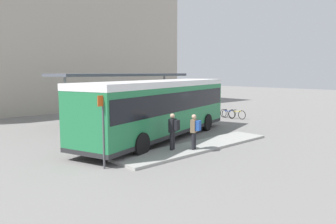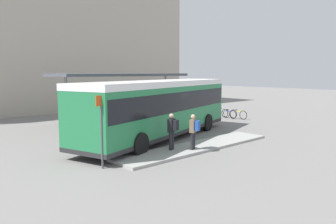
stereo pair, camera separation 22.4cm
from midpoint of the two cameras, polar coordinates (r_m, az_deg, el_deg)
name	(u,v)px [view 2 (the right image)]	position (r m, az deg, el deg)	size (l,w,h in m)	color
ground_plane	(160,139)	(18.16, -1.02, -4.67)	(120.00, 120.00, 0.00)	slate
curb_island	(198,147)	(16.05, 5.59, -6.03)	(9.13, 1.80, 0.12)	#9E9E99
city_bus	(160,105)	(17.89, -1.02, 1.21)	(12.07, 5.92, 3.20)	#237A47
pedestrian_waiting	(194,129)	(15.03, 4.96, -3.05)	(0.48, 0.51, 1.63)	#232328
pedestrian_companion	(172,129)	(14.91, 1.19, -3.00)	(0.48, 0.52, 1.67)	#232328
bicycle_yellow	(238,114)	(26.37, 12.38, -0.40)	(0.48, 1.67, 0.72)	black
bicycle_blue	(229,114)	(26.63, 10.78, -0.31)	(0.48, 1.61, 0.70)	black
bicycle_white	(222,113)	(27.18, 9.68, -0.15)	(0.48, 1.59, 0.69)	black
station_shelter	(122,76)	(23.31, -7.80, 6.31)	(9.81, 3.37, 3.57)	#4C515B
potted_planter_near_shelter	(128,120)	(20.33, -6.58, -1.45)	(0.92, 0.92, 1.36)	slate
platform_sign	(102,128)	(12.55, -10.98, -2.80)	(0.44, 0.08, 2.80)	#4C4C51
station_building	(34,34)	(36.51, -22.16, 12.40)	(29.31, 12.16, 14.90)	#B2A899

